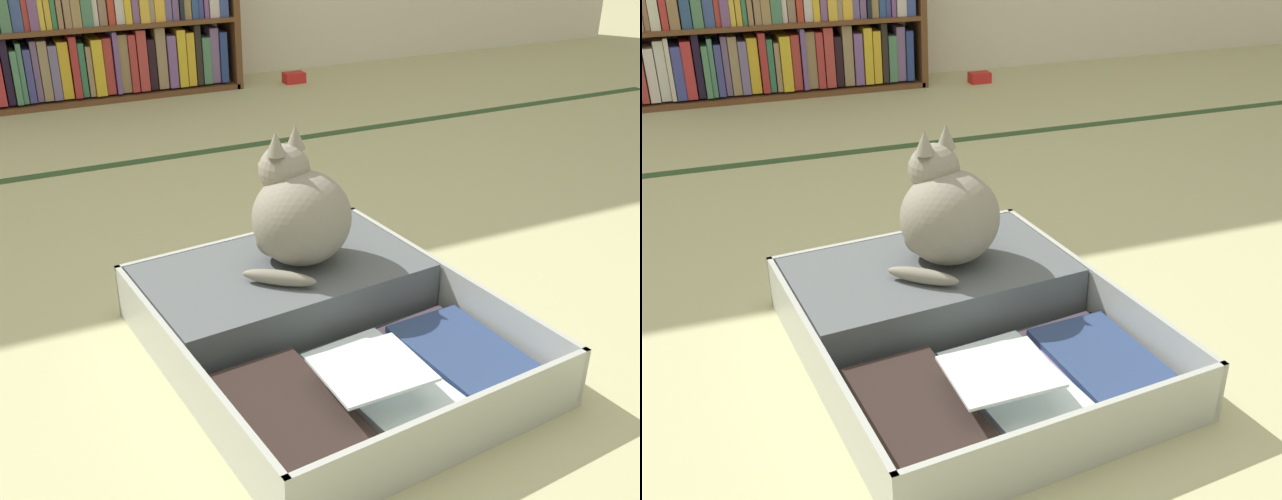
{
  "view_description": "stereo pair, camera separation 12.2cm",
  "coord_description": "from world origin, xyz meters",
  "views": [
    {
      "loc": [
        -0.49,
        -1.18,
        0.87
      ],
      "look_at": [
        0.09,
        0.0,
        0.22
      ],
      "focal_mm": 41.96,
      "sensor_mm": 36.0,
      "label": 1
    },
    {
      "loc": [
        -0.37,
        -1.23,
        0.87
      ],
      "look_at": [
        0.09,
        0.0,
        0.22
      ],
      "focal_mm": 41.96,
      "sensor_mm": 36.0,
      "label": 2
    }
  ],
  "objects": [
    {
      "name": "tatami_border",
      "position": [
        0.0,
        1.31,
        0.0
      ],
      "size": [
        4.8,
        0.05,
        0.0
      ],
      "color": "#314E29",
      "rests_on": "ground_plane"
    },
    {
      "name": "small_red_pouch",
      "position": [
        0.98,
        2.13,
        0.02
      ],
      "size": [
        0.1,
        0.07,
        0.05
      ],
      "color": "red",
      "rests_on": "ground_plane"
    },
    {
      "name": "open_suitcase",
      "position": [
        0.08,
        0.03,
        0.05
      ],
      "size": [
        0.7,
        0.82,
        0.12
      ],
      "color": "#B6BAB3",
      "rests_on": "ground_plane"
    },
    {
      "name": "ground_plane",
      "position": [
        0.0,
        0.0,
        0.0
      ],
      "size": [
        10.0,
        10.0,
        0.0
      ],
      "primitive_type": "plane",
      "color": "#C0BF8A"
    },
    {
      "name": "black_cat",
      "position": [
        0.11,
        0.16,
        0.23
      ],
      "size": [
        0.3,
        0.29,
        0.29
      ],
      "color": "gray",
      "rests_on": "open_suitcase"
    }
  ]
}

